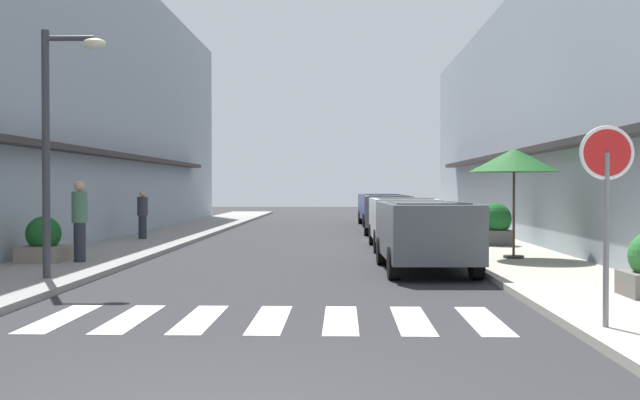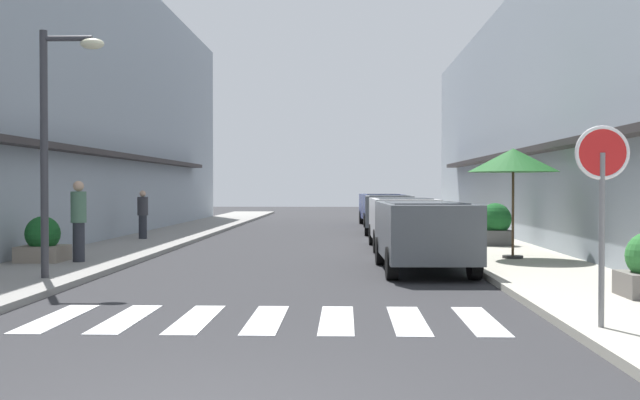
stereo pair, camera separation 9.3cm
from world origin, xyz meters
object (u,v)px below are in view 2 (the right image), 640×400
Objects in this scene: parked_car_far at (388,210)px; pedestrian_walking_far at (79,219)px; parked_car_distant at (381,206)px; pedestrian_walking_near at (143,214)px; planter_midblock at (43,242)px; cafe_umbrella at (513,161)px; planter_far at (495,225)px; parked_car_near at (424,228)px; round_street_sign at (602,173)px; street_lamp at (56,124)px; parked_car_mid at (402,217)px.

parked_car_far is 14.32m from pedestrian_walking_far.
parked_car_distant is 2.88× the size of pedestrian_walking_near.
planter_midblock is (-8.42, -12.09, -0.36)m from parked_car_far.
cafe_umbrella reaches higher than pedestrian_walking_near.
parked_car_near is at bearing -114.69° from planter_far.
pedestrian_walking_far is (0.59, -7.38, 0.15)m from pedestrian_walking_near.
planter_midblock is (-9.82, 7.49, -1.39)m from round_street_sign.
pedestrian_walking_far is at bearing -4.03° from planter_midblock.
parked_car_far is 3.97× the size of planter_midblock.
street_lamp is 2.51× the size of pedestrian_walking_far.
cafe_umbrella is at bearing 6.03° from planter_midblock.
round_street_sign is at bearing 111.79° from pedestrian_walking_far.
pedestrian_walking_far is (-7.59, -12.14, 0.16)m from parked_car_far.
parked_car_distant is 25.65m from round_street_sign.
parked_car_near is at bearing 146.27° from pedestrian_walking_far.
round_street_sign is 11.69m from pedestrian_walking_far.
parked_car_mid is 3.54× the size of planter_far.
parked_car_near is at bearing -90.00° from parked_car_distant.
parked_car_far is 3.33× the size of planter_far.
parked_car_near is at bearing 101.71° from round_street_sign.
street_lamp is (-6.95, -2.23, 2.02)m from parked_car_near.
parked_car_mid is 0.96× the size of parked_car_distant.
pedestrian_walking_near is (-9.57, 14.81, -1.02)m from round_street_sign.
pedestrian_walking_near is at bearing 164.77° from parked_car_mid.
pedestrian_walking_far is (-9.86, -1.19, -1.32)m from cafe_umbrella.
round_street_sign reaches higher than pedestrian_walking_far.
round_street_sign reaches higher than planter_far.
parked_car_near and parked_car_far have the same top height.
street_lamp is 10.11m from cafe_umbrella.
pedestrian_walking_near is (-8.17, -4.77, 0.01)m from parked_car_far.
round_street_sign is at bearing -95.68° from planter_far.
parked_car_far is 9.46m from pedestrian_walking_near.
parked_car_mid and parked_car_distant have the same top height.
pedestrian_walking_far reaches higher than pedestrian_walking_near.
parked_car_near is 4.21× the size of planter_midblock.
round_street_sign is 1.55× the size of pedestrian_walking_near.
planter_far is (2.64, -13.09, -0.21)m from parked_car_distant.
parked_car_mid is 2.75× the size of pedestrian_walking_near.
planter_midblock is at bearing 142.67° from round_street_sign.
parked_car_far is at bearing -150.61° from pedestrian_walking_far.
cafe_umbrella is (2.28, -16.97, 1.48)m from parked_car_distant.
parked_car_distant is at bearing 97.64° from cafe_umbrella.
parked_car_distant reaches higher than planter_midblock.
parked_car_far is (0.00, 12.82, -0.00)m from parked_car_near.
planter_midblock is at bearing 175.00° from parked_car_near.
planter_far is at bearing -69.52° from parked_car_far.
parked_car_near is 7.57m from street_lamp.
round_street_sign is at bearing 23.02° from pedestrian_walking_near.
parked_car_near is 18.84m from parked_car_distant.
pedestrian_walking_near is at bearing -127.15° from parked_car_distant.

